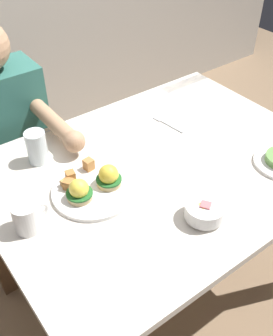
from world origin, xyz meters
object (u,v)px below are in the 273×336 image
object	(u,v)px
fork	(167,123)
fruit_bowl	(205,211)
eggs_benedict_plate	(93,187)
diner_person	(10,138)
dining_table	(159,187)
coffee_mug	(27,216)
water_glass_near	(37,149)

from	to	relation	value
fork	fruit_bowl	bearing A→B (deg)	-117.65
fruit_bowl	fork	world-z (taller)	fruit_bowl
eggs_benedict_plate	diner_person	xyz separation A→B (m)	(-0.06, 0.58, -0.11)
dining_table	fork	xyz separation A→B (m)	(0.19, 0.19, 0.11)
eggs_benedict_plate	coffee_mug	xyz separation A→B (m)	(-0.23, -0.02, 0.03)
dining_table	fruit_bowl	world-z (taller)	fruit_bowl
fruit_bowl	coffee_mug	xyz separation A→B (m)	(-0.44, 0.28, 0.02)
dining_table	eggs_benedict_plate	xyz separation A→B (m)	(-0.26, 0.02, 0.13)
coffee_mug	water_glass_near	distance (m)	0.32
fruit_bowl	diner_person	bearing A→B (deg)	107.17
fruit_bowl	coffee_mug	size ratio (longest dim) A/B	1.08
fruit_bowl	diner_person	distance (m)	0.92
dining_table	coffee_mug	xyz separation A→B (m)	(-0.49, 0.01, 0.16)
fruit_bowl	coffee_mug	world-z (taller)	coffee_mug
fork	diner_person	distance (m)	0.66
coffee_mug	water_glass_near	size ratio (longest dim) A/B	0.92
water_glass_near	coffee_mug	bearing A→B (deg)	-121.02
water_glass_near	eggs_benedict_plate	bearing A→B (deg)	-75.04
fruit_bowl	eggs_benedict_plate	bearing A→B (deg)	124.96
dining_table	eggs_benedict_plate	size ratio (longest dim) A/B	4.44
eggs_benedict_plate	fork	distance (m)	0.48
dining_table	coffee_mug	distance (m)	0.52
coffee_mug	fork	size ratio (longest dim) A/B	0.71
diner_person	fork	bearing A→B (deg)	-39.00
dining_table	water_glass_near	distance (m)	0.46
coffee_mug	diner_person	world-z (taller)	diner_person
water_glass_near	diner_person	distance (m)	0.35
fruit_bowl	water_glass_near	distance (m)	0.62
coffee_mug	water_glass_near	world-z (taller)	water_glass_near
fork	diner_person	world-z (taller)	diner_person
dining_table	fruit_bowl	xyz separation A→B (m)	(-0.05, -0.27, 0.14)
fruit_bowl	fork	size ratio (longest dim) A/B	0.77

